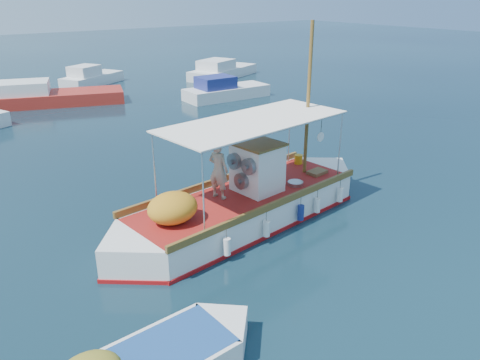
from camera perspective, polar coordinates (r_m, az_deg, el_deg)
ground at (r=15.05m, az=3.02°, el=-5.82°), size 160.00×160.00×0.00m
fishing_caique at (r=15.18m, az=0.49°, el=-3.14°), size 10.39×3.59×6.38m
bg_boat_n at (r=33.85m, az=-23.53°, el=9.17°), size 10.66×6.00×1.80m
bg_boat_ne at (r=33.14m, az=-1.92°, el=10.73°), size 6.08×2.42×1.80m
bg_boat_e at (r=41.54m, az=-2.25°, el=13.05°), size 7.60×5.10×1.80m
bg_boat_far_n at (r=39.91m, az=-17.71°, el=11.68°), size 5.66×4.33×1.80m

